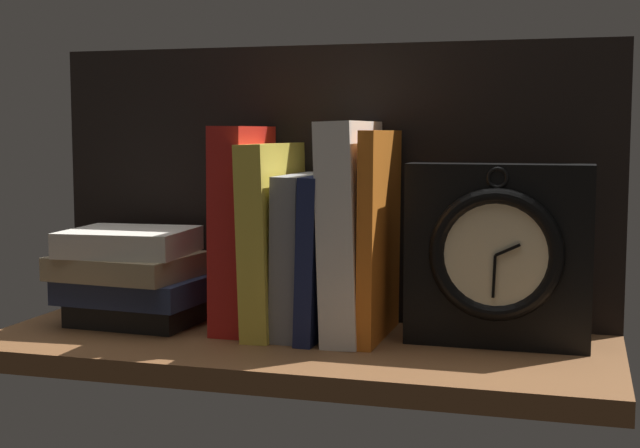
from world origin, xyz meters
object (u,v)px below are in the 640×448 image
(book_navy_bierce, at_px, (324,255))
(book_orange_pandolfini, at_px, (380,235))
(book_gray_chess, at_px, (301,254))
(book_white_catcher, at_px, (352,230))
(book_stack_side, at_px, (132,275))
(framed_clock, at_px, (498,255))
(book_yellow_seinlanguage, at_px, (274,238))
(book_red_requiem, at_px, (243,228))

(book_navy_bierce, height_order, book_orange_pandolfini, book_orange_pandolfini)
(book_gray_chess, distance_m, book_navy_bierce, 0.03)
(book_navy_bierce, relative_size, book_white_catcher, 0.75)
(book_stack_side, bearing_deg, framed_clock, 1.01)
(book_stack_side, bearing_deg, book_yellow_seinlanguage, 4.55)
(book_red_requiem, bearing_deg, book_orange_pandolfini, 0.00)
(book_yellow_seinlanguage, bearing_deg, framed_clock, -1.42)
(book_red_requiem, relative_size, book_navy_bierce, 1.30)
(book_red_requiem, relative_size, book_stack_side, 1.33)
(book_red_requiem, distance_m, book_stack_side, 0.16)
(framed_clock, bearing_deg, book_white_catcher, 177.77)
(book_gray_chess, xyz_separation_m, book_stack_side, (-0.22, -0.01, -0.03))
(book_red_requiem, xyz_separation_m, book_white_catcher, (0.14, 0.00, 0.00))
(book_red_requiem, distance_m, book_gray_chess, 0.08)
(book_yellow_seinlanguage, bearing_deg, book_orange_pandolfini, 0.00)
(book_navy_bierce, bearing_deg, book_stack_side, -176.62)
(book_navy_bierce, height_order, book_white_catcher, book_white_catcher)
(book_red_requiem, xyz_separation_m, book_yellow_seinlanguage, (0.04, 0.00, -0.01))
(book_red_requiem, relative_size, book_yellow_seinlanguage, 1.09)
(book_navy_bierce, distance_m, book_stack_side, 0.25)
(book_white_catcher, xyz_separation_m, book_stack_side, (-0.28, -0.01, -0.06))
(book_yellow_seinlanguage, distance_m, book_orange_pandolfini, 0.13)
(book_red_requiem, height_order, book_yellow_seinlanguage, book_red_requiem)
(book_yellow_seinlanguage, xyz_separation_m, book_gray_chess, (0.03, 0.00, -0.02))
(book_orange_pandolfini, relative_size, book_stack_side, 1.30)
(book_yellow_seinlanguage, distance_m, book_navy_bierce, 0.07)
(book_orange_pandolfini, bearing_deg, book_navy_bierce, 180.00)
(book_yellow_seinlanguage, xyz_separation_m, book_stack_side, (-0.18, -0.01, -0.05))
(book_gray_chess, bearing_deg, book_white_catcher, 0.00)
(book_stack_side, bearing_deg, book_white_catcher, 2.96)
(book_navy_bierce, xyz_separation_m, book_stack_side, (-0.25, -0.01, -0.03))
(book_yellow_seinlanguage, bearing_deg, book_red_requiem, 180.00)
(book_orange_pandolfini, relative_size, framed_clock, 1.18)
(book_gray_chess, xyz_separation_m, book_white_catcher, (0.06, 0.00, 0.03))
(book_stack_side, bearing_deg, book_orange_pandolfini, 2.65)
(book_navy_bierce, bearing_deg, book_red_requiem, 180.00)
(book_red_requiem, distance_m, book_navy_bierce, 0.11)
(book_navy_bierce, relative_size, book_stack_side, 1.03)
(book_yellow_seinlanguage, xyz_separation_m, framed_clock, (0.27, -0.01, -0.01))
(book_gray_chess, bearing_deg, book_stack_side, -176.18)
(book_orange_pandolfini, distance_m, framed_clock, 0.14)
(book_red_requiem, relative_size, framed_clock, 1.20)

